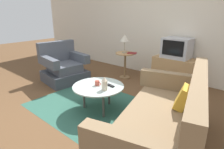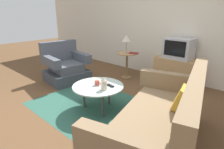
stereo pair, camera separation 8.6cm
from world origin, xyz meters
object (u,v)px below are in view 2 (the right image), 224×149
side_table (127,60)px  tv_remote_dark (110,85)px  armchair (65,68)px  table_lamp (127,39)px  tv_stand (176,71)px  couch (160,125)px  vase (104,84)px  television (179,48)px  mug (97,83)px  coffee_table (98,87)px  book (134,53)px

side_table → tv_remote_dark: side_table is taller
armchair → table_lamp: table_lamp is taller
tv_stand → armchair: bearing=-142.8°
couch → side_table: 2.44m
couch → tv_stand: couch is taller
armchair → vase: bearing=82.4°
television → vase: bearing=-96.8°
mug → tv_remote_dark: 0.21m
coffee_table → book: size_ratio=3.28×
armchair → vase: 1.81m
table_lamp → tv_remote_dark: 1.65m
television → mug: bearing=-102.9°
table_lamp → vase: bearing=-62.5°
vase → book: bearing=111.5°
armchair → coffee_table: size_ratio=1.20×
coffee_table → vase: bearing=-16.2°
side_table → tv_remote_dark: bearing=-61.2°
armchair → tv_stand: size_ratio=1.08×
tv_stand → book: 1.01m
tv_remote_dark → couch: bearing=-5.4°
armchair → book: bearing=143.2°
couch → book: size_ratio=7.84×
tv_stand → television: 0.50m
tv_stand → mug: 1.99m
book → couch: bearing=-72.1°
couch → armchair: bearing=62.6°
couch → vase: couch is taller
tv_stand → television: television is taller
side_table → mug: 1.61m
side_table → tv_remote_dark: (0.76, -1.38, -0.01)m
vase → tv_remote_dark: 0.19m
vase → armchair: bearing=164.2°
vase → book: size_ratio=0.82×
side_table → tv_stand: 1.12m
television → mug: television is taller
armchair → couch: couch is taller
vase → side_table: bearing=116.9°
vase → mug: vase is taller
table_lamp → vase: (0.80, -1.53, -0.43)m
coffee_table → mug: (-0.02, 0.00, 0.07)m
tv_stand → mug: (-0.44, -1.93, 0.16)m
couch → tv_stand: (-0.76, 2.10, -0.02)m
table_lamp → mug: bearing=-68.2°
armchair → table_lamp: size_ratio=2.33×
television → vase: 2.02m
armchair → television: size_ratio=1.73×
couch → side_table: bearing=32.0°
tv_stand → book: (-0.86, -0.39, 0.33)m
armchair → coffee_table: bearing=82.5°
couch → book: (-1.62, 1.70, 0.32)m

